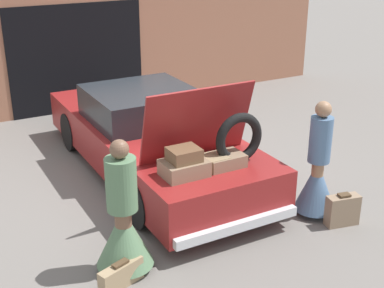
{
  "coord_description": "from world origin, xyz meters",
  "views": [
    {
      "loc": [
        -3.13,
        -7.04,
        3.55
      ],
      "look_at": [
        0.0,
        -1.33,
        0.94
      ],
      "focal_mm": 50.0,
      "sensor_mm": 36.0,
      "label": 1
    }
  ],
  "objects_px": {
    "person_left": "(124,226)",
    "car": "(151,137)",
    "person_right": "(317,175)",
    "suitcase_beside_right_person": "(342,210)",
    "suitcase_beside_left_person": "(121,275)"
  },
  "relations": [
    {
      "from": "car",
      "to": "suitcase_beside_left_person",
      "type": "distance_m",
      "value": 2.95
    },
    {
      "from": "car",
      "to": "person_right",
      "type": "height_order",
      "value": "car"
    },
    {
      "from": "car",
      "to": "person_left",
      "type": "xyz_separation_m",
      "value": [
        -1.35,
        -2.23,
        -0.03
      ]
    },
    {
      "from": "car",
      "to": "suitcase_beside_right_person",
      "type": "relative_size",
      "value": 10.86
    },
    {
      "from": "person_left",
      "to": "suitcase_beside_left_person",
      "type": "relative_size",
      "value": 2.85
    },
    {
      "from": "person_left",
      "to": "person_right",
      "type": "bearing_deg",
      "value": 81.31
    },
    {
      "from": "person_right",
      "to": "suitcase_beside_left_person",
      "type": "xyz_separation_m",
      "value": [
        -2.86,
        -0.23,
        -0.43
      ]
    },
    {
      "from": "car",
      "to": "suitcase_beside_left_person",
      "type": "xyz_separation_m",
      "value": [
        -1.51,
        -2.5,
        -0.45
      ]
    },
    {
      "from": "person_right",
      "to": "suitcase_beside_right_person",
      "type": "relative_size",
      "value": 3.47
    },
    {
      "from": "car",
      "to": "suitcase_beside_left_person",
      "type": "bearing_deg",
      "value": -121.08
    },
    {
      "from": "person_right",
      "to": "car",
      "type": "bearing_deg",
      "value": 41.11
    },
    {
      "from": "person_left",
      "to": "person_right",
      "type": "height_order",
      "value": "person_right"
    },
    {
      "from": "suitcase_beside_right_person",
      "to": "suitcase_beside_left_person",
      "type": "bearing_deg",
      "value": 176.87
    },
    {
      "from": "car",
      "to": "person_right",
      "type": "xyz_separation_m",
      "value": [
        1.35,
        -2.27,
        -0.02
      ]
    },
    {
      "from": "person_left",
      "to": "car",
      "type": "bearing_deg",
      "value": 140.96
    }
  ]
}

